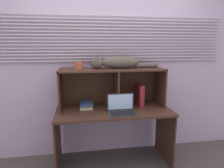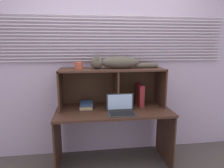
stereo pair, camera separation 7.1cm
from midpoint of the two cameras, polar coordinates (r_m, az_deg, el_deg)
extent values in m
cube|color=#BAAAC4|center=(2.81, 0.03, 4.72)|extent=(4.40, 0.04, 2.50)
cube|color=silver|center=(2.75, 0.17, 6.84)|extent=(3.28, 0.02, 0.01)
cube|color=silver|center=(2.74, 0.17, 7.71)|extent=(3.28, 0.02, 0.01)
cube|color=silver|center=(2.74, 0.17, 8.60)|extent=(3.28, 0.02, 0.01)
cube|color=silver|center=(2.74, 0.17, 9.48)|extent=(3.28, 0.02, 0.01)
cube|color=silver|center=(2.74, 0.17, 10.36)|extent=(3.28, 0.02, 0.01)
cube|color=silver|center=(2.74, 0.17, 11.25)|extent=(3.28, 0.02, 0.01)
cube|color=silver|center=(2.74, 0.17, 12.13)|extent=(3.28, 0.02, 0.01)
cube|color=silver|center=(2.74, 0.17, 13.01)|extent=(3.28, 0.02, 0.01)
cube|color=silver|center=(2.74, 0.17, 13.90)|extent=(3.28, 0.02, 0.01)
cube|color=silver|center=(2.74, 0.17, 14.78)|extent=(3.28, 0.02, 0.01)
cube|color=silver|center=(2.75, 0.17, 15.66)|extent=(3.28, 0.02, 0.01)
cube|color=silver|center=(2.75, 0.17, 16.54)|extent=(3.28, 0.02, 0.01)
cube|color=silver|center=(2.75, 0.17, 17.41)|extent=(3.28, 0.02, 0.01)
cube|color=silver|center=(2.76, 0.18, 18.28)|extent=(3.28, 0.02, 0.01)
cube|color=silver|center=(2.76, 0.18, 19.15)|extent=(3.28, 0.02, 0.01)
cube|color=#43291D|center=(2.55, 1.17, -7.57)|extent=(1.45, 0.67, 0.03)
cube|color=#43291D|center=(2.69, -14.65, -15.68)|extent=(0.02, 0.61, 0.73)
cube|color=#43291D|center=(2.89, 15.72, -13.86)|extent=(0.02, 0.61, 0.73)
cube|color=#43291D|center=(2.55, 0.80, 4.24)|extent=(1.34, 0.41, 0.02)
cube|color=#43291D|center=(2.58, -13.91, -1.47)|extent=(0.02, 0.41, 0.51)
cube|color=#43291D|center=(2.77, 14.47, -0.66)|extent=(0.02, 0.41, 0.51)
cube|color=#43291D|center=(2.61, 1.97, -1.29)|extent=(0.02, 0.39, 0.49)
cube|color=#45301E|center=(2.79, 0.18, -0.21)|extent=(1.34, 0.01, 0.51)
ellipsoid|color=#524C40|center=(2.56, 3.18, 6.26)|extent=(0.51, 0.19, 0.16)
sphere|color=#524C40|center=(2.52, -3.57, 6.20)|extent=(0.16, 0.16, 0.16)
cone|color=#4D4B42|center=(2.48, -3.52, 7.94)|extent=(0.07, 0.07, 0.07)
cone|color=#4E503C|center=(2.56, -3.66, 8.04)|extent=(0.07, 0.07, 0.07)
cylinder|color=#524C40|center=(2.66, 10.70, 5.28)|extent=(0.29, 0.07, 0.07)
cube|color=#2D2D2D|center=(2.38, 3.64, -8.52)|extent=(0.33, 0.23, 0.01)
cube|color=#2D2D2D|center=(2.45, 3.15, -5.17)|extent=(0.33, 0.01, 0.21)
cube|color=#ADD1F9|center=(2.44, 3.17, -5.20)|extent=(0.30, 0.00, 0.19)
cube|color=black|center=(2.36, 3.70, -8.47)|extent=(0.28, 0.16, 0.00)
cube|color=maroon|center=(2.70, 8.81, -3.12)|extent=(0.06, 0.22, 0.29)
cube|color=tan|center=(2.63, -6.67, -6.56)|extent=(0.16, 0.25, 0.02)
cube|color=tan|center=(2.63, -6.75, -6.12)|extent=(0.16, 0.25, 0.02)
cube|color=#3B4973|center=(2.63, -6.73, -5.74)|extent=(0.16, 0.25, 0.02)
cube|color=#2F4A76|center=(2.62, -6.58, -5.44)|extent=(0.16, 0.25, 0.02)
cylinder|color=#B54D35|center=(2.52, -8.78, 5.26)|extent=(0.10, 0.10, 0.09)
camera|label=1|loc=(0.04, -89.22, 0.16)|focal=31.70mm
camera|label=2|loc=(0.04, 90.78, -0.16)|focal=31.70mm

